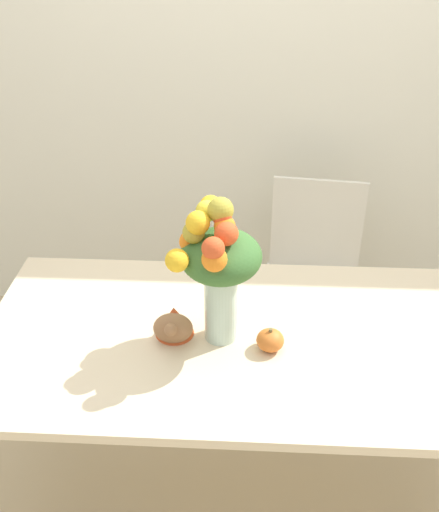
{
  "coord_description": "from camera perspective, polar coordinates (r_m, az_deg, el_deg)",
  "views": [
    {
      "loc": [
        0.0,
        -1.41,
        1.92
      ],
      "look_at": [
        -0.07,
        -0.01,
        1.06
      ],
      "focal_mm": 42.0,
      "sensor_mm": 36.0,
      "label": 1
    }
  ],
  "objects": [
    {
      "name": "wall_back",
      "position": [
        2.72,
        3.09,
        19.45
      ],
      "size": [
        8.0,
        0.06,
        2.7
      ],
      "color": "silver",
      "rests_on": "ground_plane"
    },
    {
      "name": "pumpkin",
      "position": [
        1.75,
        4.72,
        -7.99
      ],
      "size": [
        0.08,
        0.08,
        0.07
      ],
      "color": "orange",
      "rests_on": "dining_table"
    },
    {
      "name": "dining_chair_near_window",
      "position": [
        2.66,
        8.71,
        -2.23
      ],
      "size": [
        0.47,
        0.47,
        0.88
      ],
      "rotation": [
        0.0,
        0.0,
        -0.12
      ],
      "color": "silver",
      "rests_on": "ground_plane"
    },
    {
      "name": "ground_plane",
      "position": [
        2.38,
        1.86,
        -22.22
      ],
      "size": [
        12.0,
        12.0,
        0.0
      ],
      "primitive_type": "plane",
      "color": "tan"
    },
    {
      "name": "turkey_figurine",
      "position": [
        1.78,
        -4.5,
        -6.45
      ],
      "size": [
        0.12,
        0.16,
        0.1
      ],
      "color": "#936642",
      "rests_on": "dining_table"
    },
    {
      "name": "flower_vase",
      "position": [
        1.65,
        -0.28,
        -0.62
      ],
      "size": [
        0.26,
        0.25,
        0.46
      ],
      "color": "#B2CCBC",
      "rests_on": "dining_table"
    },
    {
      "name": "dining_table",
      "position": [
        1.88,
        2.21,
        -9.93
      ],
      "size": [
        1.59,
        0.81,
        0.78
      ],
      "color": "beige",
      "rests_on": "ground_plane"
    }
  ]
}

